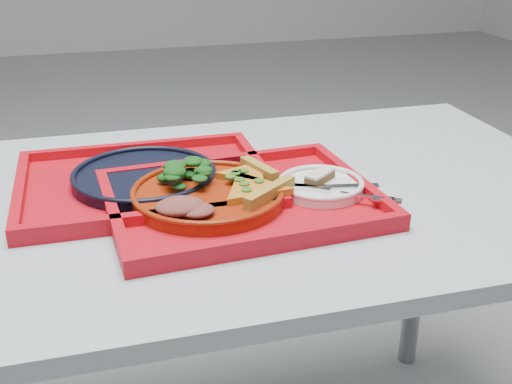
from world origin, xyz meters
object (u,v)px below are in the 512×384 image
tray_main (241,203)px  navy_plate (145,178)px  dinner_plate (208,197)px  tray_far (145,185)px  dessert_bar (320,177)px

tray_main → navy_plate: bearing=137.0°
tray_main → navy_plate: navy_plate is taller
dinner_plate → navy_plate: size_ratio=1.00×
tray_far → dessert_bar: bearing=-20.6°
tray_far → dinner_plate: dinner_plate is taller
tray_main → tray_far: size_ratio=1.00×
dinner_plate → dessert_bar: 0.20m
dinner_plate → navy_plate: 0.15m
navy_plate → dessert_bar: bearing=-20.6°
tray_far → dessert_bar: (0.30, -0.11, 0.03)m
tray_far → navy_plate: (0.00, 0.00, 0.01)m
dinner_plate → dessert_bar: bearing=0.4°
dinner_plate → tray_main: bearing=-10.3°
tray_main → dessert_bar: bearing=0.7°
dessert_bar → tray_main: bearing=146.0°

